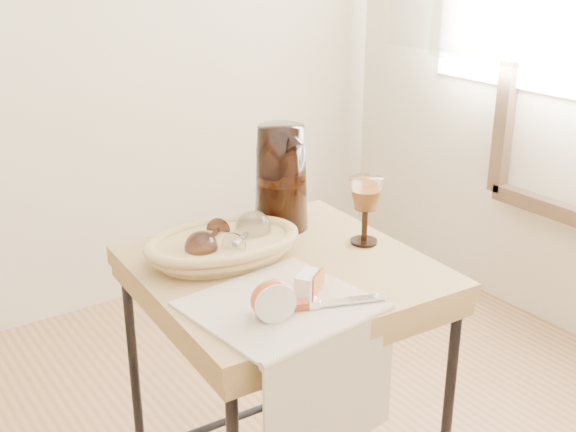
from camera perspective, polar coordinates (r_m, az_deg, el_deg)
side_table at (r=1.78m, az=-0.38°, el=-15.07°), size 0.63×0.63×0.77m
tea_towel at (r=1.41m, az=-0.63°, el=-7.10°), size 0.35×0.33×0.01m
bread_basket at (r=1.61m, az=-5.17°, el=-2.54°), size 0.34×0.25×0.05m
goblet_lying_a at (r=1.60m, az=-6.32°, el=-1.88°), size 0.14×0.13×0.07m
goblet_lying_b at (r=1.60m, az=-3.42°, el=-1.52°), size 0.16×0.14×0.08m
pitcher at (r=1.74m, az=-0.55°, el=3.08°), size 0.21×0.28×0.30m
wine_goblet at (r=1.67m, az=6.16°, el=0.42°), size 0.10×0.10×0.16m
apple_half at (r=1.34m, az=-1.25°, el=-6.60°), size 0.09×0.07×0.08m
apple_wedge at (r=1.44m, az=1.58°, el=-5.34°), size 0.07×0.06×0.04m
table_knife at (r=1.39m, az=2.34°, el=-6.85°), size 0.25×0.12×0.02m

